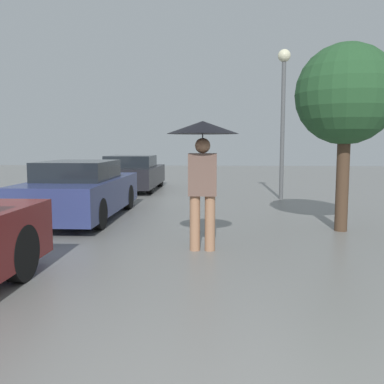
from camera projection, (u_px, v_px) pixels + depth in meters
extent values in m
cylinder|color=#9E7051|center=(195.00, 223.00, 6.47)|extent=(0.16, 0.16, 0.84)
cylinder|color=#9E7051|center=(210.00, 223.00, 6.46)|extent=(0.16, 0.16, 0.84)
cube|color=brown|center=(203.00, 175.00, 6.38)|extent=(0.42, 0.25, 0.63)
sphere|color=#9E7051|center=(203.00, 146.00, 6.33)|extent=(0.23, 0.23, 0.23)
cylinder|color=#515456|center=(203.00, 156.00, 6.35)|extent=(0.02, 0.02, 0.67)
cone|color=black|center=(203.00, 127.00, 6.30)|extent=(1.07, 1.07, 0.19)
cylinder|color=black|center=(21.00, 253.00, 5.01)|extent=(0.18, 0.67, 0.67)
cube|color=navy|center=(82.00, 194.00, 9.37)|extent=(1.63, 4.21, 0.69)
cube|color=black|center=(78.00, 170.00, 9.10)|extent=(1.39, 1.89, 0.39)
cylinder|color=black|center=(70.00, 196.00, 10.73)|extent=(0.18, 0.60, 0.60)
cylinder|color=black|center=(128.00, 197.00, 10.64)|extent=(0.18, 0.60, 0.60)
cylinder|color=black|center=(23.00, 213.00, 8.14)|extent=(0.18, 0.60, 0.60)
cylinder|color=black|center=(99.00, 214.00, 8.06)|extent=(0.18, 0.60, 0.60)
cube|color=black|center=(132.00, 176.00, 15.06)|extent=(1.81, 3.92, 0.64)
cube|color=black|center=(131.00, 161.00, 14.80)|extent=(1.54, 1.76, 0.40)
cylinder|color=black|center=(118.00, 178.00, 16.33)|extent=(0.18, 0.64, 0.64)
cylinder|color=black|center=(160.00, 178.00, 16.23)|extent=(0.18, 0.64, 0.64)
cylinder|color=black|center=(100.00, 184.00, 13.92)|extent=(0.18, 0.64, 0.64)
cylinder|color=black|center=(150.00, 184.00, 13.82)|extent=(0.18, 0.64, 0.64)
cylinder|color=#473323|center=(343.00, 177.00, 7.87)|extent=(0.23, 0.23, 2.01)
sphere|color=#234C28|center=(346.00, 94.00, 7.70)|extent=(1.81, 1.81, 1.81)
cylinder|color=#515456|center=(282.00, 131.00, 12.37)|extent=(0.12, 0.12, 4.00)
sphere|color=beige|center=(284.00, 56.00, 12.13)|extent=(0.36, 0.36, 0.36)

